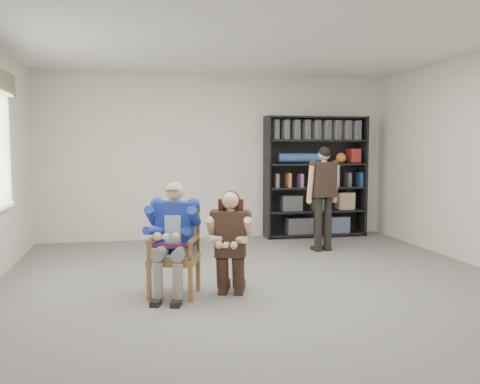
{
  "coord_description": "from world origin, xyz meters",
  "views": [
    {
      "loc": [
        -1.38,
        -5.13,
        1.57
      ],
      "look_at": [
        -0.2,
        0.6,
        1.05
      ],
      "focal_mm": 38.0,
      "sensor_mm": 36.0,
      "label": 1
    }
  ],
  "objects": [
    {
      "name": "room_shell",
      "position": [
        0.0,
        0.0,
        1.4
      ],
      "size": [
        6.0,
        7.0,
        2.8
      ],
      "primitive_type": null,
      "color": "white",
      "rests_on": "ground"
    },
    {
      "name": "floor",
      "position": [
        0.0,
        0.0,
        0.0
      ],
      "size": [
        6.0,
        7.0,
        0.01
      ],
      "primitive_type": "cube",
      "color": "slate",
      "rests_on": "ground"
    },
    {
      "name": "armchair",
      "position": [
        -1.0,
        0.16,
        0.47
      ],
      "size": [
        0.68,
        0.66,
        0.94
      ],
      "primitive_type": null,
      "rotation": [
        0.0,
        0.0,
        -0.31
      ],
      "color": "brown",
      "rests_on": "floor"
    },
    {
      "name": "seated_man",
      "position": [
        -1.0,
        0.16,
        0.61
      ],
      "size": [
        0.72,
        0.86,
        1.22
      ],
      "primitive_type": null,
      "rotation": [
        0.0,
        0.0,
        -0.31
      ],
      "color": "#162698",
      "rests_on": "floor"
    },
    {
      "name": "kneeling_woman",
      "position": [
        -0.42,
        0.04,
        0.56
      ],
      "size": [
        0.67,
        0.86,
        1.12
      ],
      "primitive_type": null,
      "rotation": [
        0.0,
        0.0,
        -0.31
      ],
      "color": "#312018",
      "rests_on": "floor"
    },
    {
      "name": "bookshelf",
      "position": [
        1.7,
        3.28,
        1.05
      ],
      "size": [
        1.8,
        0.38,
        2.1
      ],
      "primitive_type": null,
      "color": "black",
      "rests_on": "floor"
    },
    {
      "name": "standing_man",
      "position": [
        1.38,
        2.04,
        0.79
      ],
      "size": [
        0.53,
        0.36,
        1.58
      ],
      "primitive_type": null,
      "rotation": [
        0.0,
        0.0,
        0.19
      ],
      "color": "black",
      "rests_on": "floor"
    }
  ]
}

